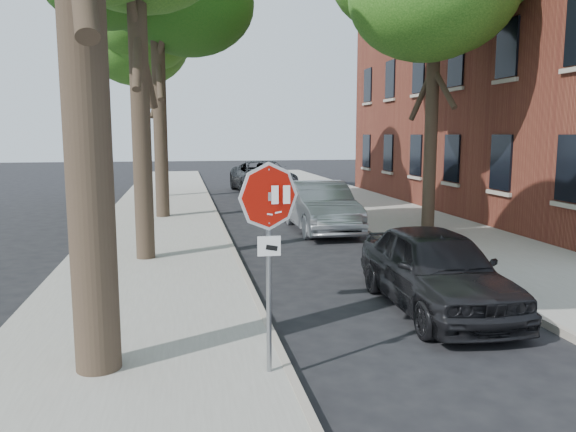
% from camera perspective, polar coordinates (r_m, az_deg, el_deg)
% --- Properties ---
extents(ground, '(120.00, 120.00, 0.00)m').
position_cam_1_polar(ground, '(7.45, 3.62, -15.89)').
color(ground, black).
rests_on(ground, ground).
extents(sidewalk_left, '(4.00, 55.00, 0.12)m').
position_cam_1_polar(sidewalk_left, '(18.83, -13.04, -1.07)').
color(sidewalk_left, gray).
rests_on(sidewalk_left, ground).
extents(sidewalk_right, '(4.00, 55.00, 0.12)m').
position_cam_1_polar(sidewalk_right, '(20.33, 11.64, -0.35)').
color(sidewalk_right, gray).
rests_on(sidewalk_right, ground).
extents(curb_left, '(0.12, 55.00, 0.13)m').
position_cam_1_polar(curb_left, '(18.86, -6.81, -0.89)').
color(curb_left, '#9E9384').
rests_on(curb_left, ground).
extents(curb_right, '(0.12, 55.00, 0.13)m').
position_cam_1_polar(curb_right, '(19.65, 6.10, -0.50)').
color(curb_right, '#9E9384').
rests_on(curb_right, ground).
extents(stop_sign, '(0.76, 0.34, 2.61)m').
position_cam_1_polar(stop_sign, '(6.72, -1.96, -1.14)').
color(stop_sign, gray).
rests_on(stop_sign, sidewalk_left).
extents(tree_far, '(5.29, 4.91, 9.33)m').
position_cam_1_polar(tree_far, '(28.02, -13.29, 16.61)').
color(tree_far, black).
rests_on(tree_far, sidewalk_left).
extents(car_a, '(1.83, 4.31, 1.45)m').
position_cam_1_polar(car_a, '(10.14, 14.77, -5.22)').
color(car_a, black).
rests_on(car_a, ground).
extents(car_b, '(1.67, 4.75, 1.56)m').
position_cam_1_polar(car_b, '(17.84, 3.30, 0.97)').
color(car_b, gray).
rests_on(car_b, ground).
extents(car_c, '(2.09, 4.78, 1.37)m').
position_cam_1_polar(car_c, '(22.66, -0.68, 2.28)').
color(car_c, '#4D4C51').
rests_on(car_c, ground).
extents(car_d, '(3.07, 6.19, 1.69)m').
position_cam_1_polar(car_d, '(29.59, -2.59, 3.99)').
color(car_d, black).
rests_on(car_d, ground).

